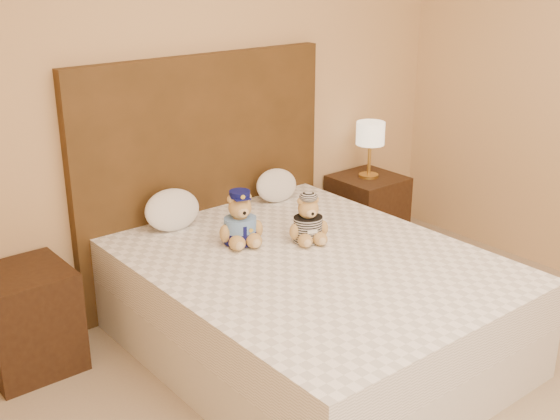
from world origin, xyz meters
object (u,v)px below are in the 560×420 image
object	(u,v)px
bed	(311,304)
nightstand_right	(367,213)
lamp	(370,136)
pillow_left	(172,208)
teddy_police	(240,218)
teddy_prisoner	(308,219)
nightstand_left	(28,320)
pillow_right	(277,184)

from	to	relation	value
bed	nightstand_right	bearing A→B (deg)	32.62
lamp	pillow_left	size ratio (longest dim) A/B	1.14
teddy_police	teddy_prisoner	size ratio (longest dim) A/B	1.14
nightstand_right	pillow_left	bearing A→B (deg)	178.92
teddy_police	nightstand_right	bearing A→B (deg)	33.11
teddy_prisoner	pillow_left	world-z (taller)	teddy_prisoner
nightstand_right	pillow_left	size ratio (longest dim) A/B	1.56
nightstand_left	teddy_prisoner	size ratio (longest dim) A/B	2.08
bed	pillow_left	bearing A→B (deg)	112.50
teddy_prisoner	teddy_police	bearing A→B (deg)	167.51
teddy_prisoner	pillow_right	distance (m)	0.70
nightstand_left	nightstand_right	world-z (taller)	same
teddy_police	pillow_right	bearing A→B (deg)	52.97
bed	nightstand_right	xyz separation A→B (m)	(1.25, 0.80, -0.00)
nightstand_left	pillow_right	bearing A→B (deg)	1.02
bed	pillow_right	xyz separation A→B (m)	(0.43, 0.83, 0.38)
teddy_police	pillow_right	size ratio (longest dim) A/B	0.97
nightstand_right	pillow_left	xyz separation A→B (m)	(-1.59, 0.03, 0.40)
nightstand_right	pillow_right	xyz separation A→B (m)	(-0.82, 0.03, 0.38)
pillow_right	teddy_police	bearing A→B (deg)	-144.37
teddy_police	lamp	bearing A→B (deg)	33.11
teddy_police	pillow_right	xyz separation A→B (m)	(0.60, 0.43, -0.04)
lamp	pillow_right	size ratio (longest dim) A/B	1.29
nightstand_left	teddy_prisoner	xyz separation A→B (m)	(1.39, -0.61, 0.41)
bed	pillow_left	world-z (taller)	pillow_left
pillow_right	bed	bearing A→B (deg)	-117.40
nightstand_right	bed	bearing A→B (deg)	-147.38
bed	nightstand_left	bearing A→B (deg)	147.38
nightstand_left	pillow_right	size ratio (longest dim) A/B	1.77
teddy_police	pillow_right	world-z (taller)	teddy_police
teddy_police	teddy_prisoner	xyz separation A→B (m)	(0.31, -0.21, -0.02)
pillow_left	teddy_police	bearing A→B (deg)	-68.29
nightstand_right	teddy_police	distance (m)	1.54
lamp	teddy_police	distance (m)	1.48
nightstand_right	lamp	bearing A→B (deg)	180.00
teddy_prisoner	pillow_left	size ratio (longest dim) A/B	0.75
nightstand_right	nightstand_left	bearing A→B (deg)	180.00
bed	teddy_police	distance (m)	0.61
lamp	pillow_right	distance (m)	0.84
pillow_left	pillow_right	size ratio (longest dim) A/B	1.13
nightstand_left	nightstand_right	distance (m)	2.50
pillow_left	pillow_right	xyz separation A→B (m)	(0.77, 0.00, -0.01)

